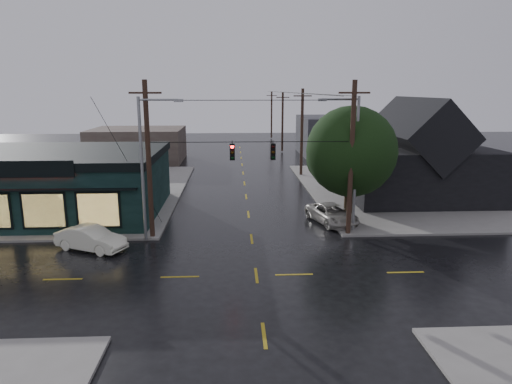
{
  "coord_description": "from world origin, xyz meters",
  "views": [
    {
      "loc": [
        -1.16,
        -22.39,
        9.57
      ],
      "look_at": [
        0.22,
        4.63,
        3.46
      ],
      "focal_mm": 32.0,
      "sensor_mm": 36.0,
      "label": 1
    }
  ],
  "objects_px": {
    "utility_pole_nw": "(153,238)",
    "corner_tree": "(351,152)",
    "utility_pole_ne": "(348,235)",
    "sedan_cream": "(91,239)",
    "suv_silver": "(332,214)"
  },
  "relations": [
    {
      "from": "corner_tree",
      "to": "sedan_cream",
      "type": "xyz_separation_m",
      "value": [
        -17.05,
        -4.97,
        -4.51
      ]
    },
    {
      "from": "corner_tree",
      "to": "utility_pole_ne",
      "type": "bearing_deg",
      "value": -104.18
    },
    {
      "from": "corner_tree",
      "to": "utility_pole_nw",
      "type": "xyz_separation_m",
      "value": [
        -13.72,
        -2.86,
        -5.24
      ]
    },
    {
      "from": "suv_silver",
      "to": "corner_tree",
      "type": "bearing_deg",
      "value": -13.3
    },
    {
      "from": "utility_pole_nw",
      "to": "suv_silver",
      "type": "xyz_separation_m",
      "value": [
        12.5,
        2.79,
        0.69
      ]
    },
    {
      "from": "utility_pole_nw",
      "to": "sedan_cream",
      "type": "distance_m",
      "value": 4.01
    },
    {
      "from": "corner_tree",
      "to": "utility_pole_ne",
      "type": "height_order",
      "value": "corner_tree"
    },
    {
      "from": "sedan_cream",
      "to": "suv_silver",
      "type": "relative_size",
      "value": 0.89
    },
    {
      "from": "utility_pole_nw",
      "to": "corner_tree",
      "type": "bearing_deg",
      "value": 11.78
    },
    {
      "from": "utility_pole_ne",
      "to": "suv_silver",
      "type": "bearing_deg",
      "value": 100.16
    },
    {
      "from": "utility_pole_nw",
      "to": "suv_silver",
      "type": "distance_m",
      "value": 12.83
    },
    {
      "from": "sedan_cream",
      "to": "utility_pole_nw",
      "type": "bearing_deg",
      "value": -32.9
    },
    {
      "from": "corner_tree",
      "to": "utility_pole_ne",
      "type": "xyz_separation_m",
      "value": [
        -0.72,
        -2.86,
        -5.24
      ]
    },
    {
      "from": "corner_tree",
      "to": "suv_silver",
      "type": "bearing_deg",
      "value": -176.56
    },
    {
      "from": "sedan_cream",
      "to": "suv_silver",
      "type": "distance_m",
      "value": 16.57
    }
  ]
}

